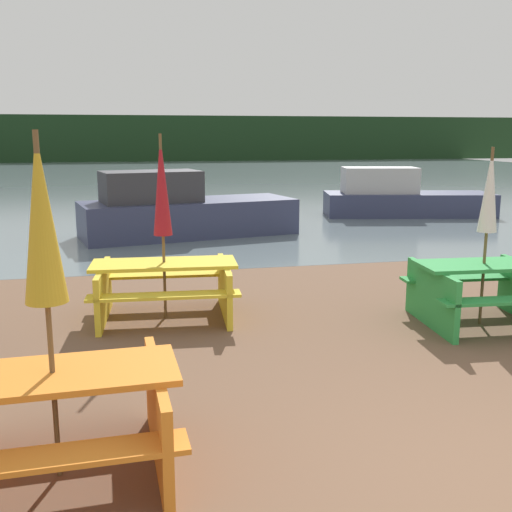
# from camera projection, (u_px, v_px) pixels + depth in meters

# --- Properties ---
(water) EXTENTS (60.00, 50.00, 0.00)m
(water) POSITION_uv_depth(u_px,v_px,m) (170.00, 176.00, 34.53)
(water) COLOR slate
(water) RESTS_ON ground_plane
(far_treeline) EXTENTS (80.00, 1.60, 4.00)m
(far_treeline) POSITION_uv_depth(u_px,v_px,m) (153.00, 138.00, 53.30)
(far_treeline) COLOR #193319
(far_treeline) RESTS_ON water
(picnic_table_orange) EXTENTS (1.70, 1.45, 0.75)m
(picnic_table_orange) POSITION_uv_depth(u_px,v_px,m) (55.00, 414.00, 4.04)
(picnic_table_orange) COLOR orange
(picnic_table_orange) RESTS_ON ground_plane
(picnic_table_green) EXTENTS (1.68, 1.48, 0.77)m
(picnic_table_green) POSITION_uv_depth(u_px,v_px,m) (482.00, 288.00, 7.34)
(picnic_table_green) COLOR green
(picnic_table_green) RESTS_ON ground_plane
(picnic_table_yellow) EXTENTS (1.91, 1.50, 0.72)m
(picnic_table_yellow) POSITION_uv_depth(u_px,v_px,m) (165.00, 283.00, 7.61)
(picnic_table_yellow) COLOR yellow
(picnic_table_yellow) RESTS_ON ground_plane
(umbrella_white) EXTENTS (0.23, 0.23, 2.16)m
(umbrella_white) POSITION_uv_depth(u_px,v_px,m) (490.00, 192.00, 7.11)
(umbrella_white) COLOR brown
(umbrella_white) RESTS_ON ground_plane
(umbrella_crimson) EXTENTS (0.23, 0.23, 2.32)m
(umbrella_crimson) POSITION_uv_depth(u_px,v_px,m) (162.00, 187.00, 7.36)
(umbrella_crimson) COLOR brown
(umbrella_crimson) RESTS_ON ground_plane
(umbrella_gold) EXTENTS (0.27, 0.27, 2.33)m
(umbrella_gold) POSITION_uv_depth(u_px,v_px,m) (42.00, 222.00, 3.78)
(umbrella_gold) COLOR brown
(umbrella_gold) RESTS_ON ground_plane
(boat) EXTENTS (5.13, 2.68, 1.51)m
(boat) POSITION_uv_depth(u_px,v_px,m) (181.00, 211.00, 13.81)
(boat) COLOR #333856
(boat) RESTS_ON water
(boat_second) EXTENTS (4.97, 2.48, 1.39)m
(boat_second) POSITION_uv_depth(u_px,v_px,m) (401.00, 198.00, 17.33)
(boat_second) COLOR #333856
(boat_second) RESTS_ON water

